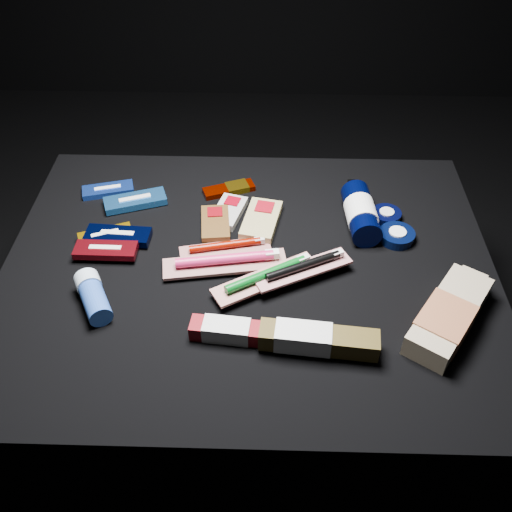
{
  "coord_description": "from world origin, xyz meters",
  "views": [
    {
      "loc": [
        0.04,
        -0.81,
        1.19
      ],
      "look_at": [
        0.01,
        0.01,
        0.42
      ],
      "focal_mm": 40.0,
      "sensor_mm": 36.0,
      "label": 1
    }
  ],
  "objects_px": {
    "lotion_bottle": "(361,213)",
    "bodywash_bottle": "(448,317)",
    "toothpaste_carton_red": "(235,332)",
    "deodorant_stick": "(93,296)"
  },
  "relations": [
    {
      "from": "lotion_bottle",
      "to": "deodorant_stick",
      "type": "xyz_separation_m",
      "value": [
        -0.51,
        -0.25,
        -0.01
      ]
    },
    {
      "from": "bodywash_bottle",
      "to": "deodorant_stick",
      "type": "bearing_deg",
      "value": -148.66
    },
    {
      "from": "bodywash_bottle",
      "to": "toothpaste_carton_red",
      "type": "bearing_deg",
      "value": -140.04
    },
    {
      "from": "bodywash_bottle",
      "to": "toothpaste_carton_red",
      "type": "xyz_separation_m",
      "value": [
        -0.38,
        -0.04,
        -0.01
      ]
    },
    {
      "from": "bodywash_bottle",
      "to": "deodorant_stick",
      "type": "height_order",
      "value": "bodywash_bottle"
    },
    {
      "from": "bodywash_bottle",
      "to": "toothpaste_carton_red",
      "type": "distance_m",
      "value": 0.38
    },
    {
      "from": "lotion_bottle",
      "to": "toothpaste_carton_red",
      "type": "relative_size",
      "value": 1.15
    },
    {
      "from": "lotion_bottle",
      "to": "toothpaste_carton_red",
      "type": "bearing_deg",
      "value": -132.45
    },
    {
      "from": "lotion_bottle",
      "to": "bodywash_bottle",
      "type": "bearing_deg",
      "value": -69.99
    },
    {
      "from": "lotion_bottle",
      "to": "toothpaste_carton_red",
      "type": "xyz_separation_m",
      "value": [
        -0.25,
        -0.32,
        -0.02
      ]
    }
  ]
}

